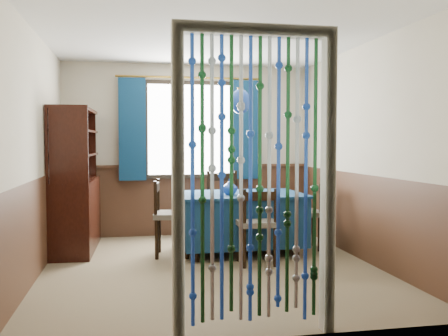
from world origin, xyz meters
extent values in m
plane|color=brown|center=(0.00, 0.00, 0.00)|extent=(4.00, 4.00, 0.00)
plane|color=silver|center=(0.00, 0.00, 2.50)|extent=(4.00, 4.00, 0.00)
plane|color=beige|center=(0.00, 2.00, 1.25)|extent=(3.60, 0.00, 3.60)
plane|color=beige|center=(0.00, -2.00, 1.25)|extent=(3.60, 0.00, 3.60)
plane|color=beige|center=(-1.80, 0.00, 1.25)|extent=(0.00, 4.00, 4.00)
plane|color=beige|center=(1.80, 0.00, 1.25)|extent=(0.00, 4.00, 4.00)
plane|color=#44291A|center=(0.00, 1.99, 0.50)|extent=(3.60, 0.00, 3.60)
plane|color=#44291A|center=(0.00, -1.99, 0.50)|extent=(3.60, 0.00, 3.60)
plane|color=#44291A|center=(-1.79, 0.00, 0.50)|extent=(0.00, 4.00, 4.00)
plane|color=#44291A|center=(1.79, 0.00, 0.50)|extent=(0.00, 4.00, 4.00)
cube|color=black|center=(0.00, 1.95, 1.55)|extent=(1.32, 0.12, 1.42)
cube|color=#0F2D4E|center=(0.48, 0.69, 0.41)|extent=(1.49, 1.03, 0.59)
cube|color=#0F2D4E|center=(0.48, 0.69, 0.72)|extent=(1.55, 1.09, 0.03)
cylinder|color=black|center=(-0.12, 0.31, 0.07)|extent=(0.07, 0.07, 0.14)
cylinder|color=black|center=(1.09, 0.33, 0.07)|extent=(0.07, 0.07, 0.14)
cylinder|color=black|center=(-0.13, 1.05, 0.07)|extent=(0.07, 0.07, 0.14)
cylinder|color=black|center=(1.08, 1.07, 0.07)|extent=(0.07, 0.07, 0.14)
cylinder|color=black|center=(0.35, -0.09, 0.22)|extent=(0.04, 0.04, 0.44)
cylinder|color=black|center=(0.70, -0.09, 0.22)|extent=(0.04, 0.04, 0.44)
cylinder|color=black|center=(0.36, 0.24, 0.22)|extent=(0.04, 0.04, 0.44)
cylinder|color=black|center=(0.70, 0.24, 0.22)|extent=(0.04, 0.04, 0.44)
cube|color=#5B5549|center=(0.53, 0.07, 0.47)|extent=(0.43, 0.41, 0.06)
cube|color=black|center=(0.53, -0.10, 0.79)|extent=(0.37, 0.04, 0.10)
cylinder|color=black|center=(0.35, -0.10, 0.65)|extent=(0.04, 0.04, 0.43)
cylinder|color=black|center=(0.70, -0.10, 0.65)|extent=(0.04, 0.04, 0.43)
cylinder|color=black|center=(0.62, 1.59, 0.24)|extent=(0.05, 0.05, 0.49)
cylinder|color=black|center=(0.22, 1.57, 0.24)|extent=(0.05, 0.05, 0.49)
cylinder|color=black|center=(0.63, 1.21, 0.24)|extent=(0.05, 0.05, 0.49)
cylinder|color=black|center=(0.24, 1.20, 0.24)|extent=(0.05, 0.05, 0.49)
cube|color=#5B5549|center=(0.43, 1.39, 0.52)|extent=(0.50, 0.48, 0.07)
cube|color=black|center=(0.42, 1.59, 0.88)|extent=(0.42, 0.06, 0.11)
cylinder|color=black|center=(0.62, 1.60, 0.73)|extent=(0.04, 0.04, 0.48)
cylinder|color=black|center=(0.22, 1.58, 0.73)|extent=(0.04, 0.04, 0.48)
cylinder|color=black|center=(-0.51, 0.88, 0.23)|extent=(0.05, 0.05, 0.46)
cylinder|color=black|center=(-0.56, 0.51, 0.23)|extent=(0.05, 0.05, 0.46)
cylinder|color=black|center=(-0.16, 0.83, 0.23)|extent=(0.05, 0.05, 0.46)
cylinder|color=black|center=(-0.21, 0.46, 0.23)|extent=(0.05, 0.05, 0.46)
cube|color=#5B5549|center=(-0.36, 0.67, 0.49)|extent=(0.49, 0.51, 0.06)
cube|color=black|center=(-0.54, 0.69, 0.83)|extent=(0.09, 0.40, 0.10)
cylinder|color=black|center=(-0.52, 0.88, 0.69)|extent=(0.04, 0.04, 0.45)
cylinder|color=black|center=(-0.57, 0.51, 0.69)|extent=(0.04, 0.04, 0.45)
cylinder|color=black|center=(1.47, 0.56, 0.22)|extent=(0.04, 0.04, 0.43)
cylinder|color=black|center=(1.52, 0.90, 0.22)|extent=(0.04, 0.04, 0.43)
cylinder|color=black|center=(1.15, 0.60, 0.22)|extent=(0.04, 0.04, 0.43)
cylinder|color=black|center=(1.20, 0.94, 0.22)|extent=(0.04, 0.04, 0.43)
cube|color=#5B5549|center=(1.33, 0.75, 0.46)|extent=(0.46, 0.47, 0.06)
cube|color=black|center=(1.50, 0.73, 0.78)|extent=(0.09, 0.36, 0.10)
cylinder|color=black|center=(1.48, 0.56, 0.64)|extent=(0.04, 0.04, 0.42)
cylinder|color=black|center=(1.53, 0.90, 0.64)|extent=(0.04, 0.04, 0.42)
cube|color=black|center=(-1.53, 1.20, 0.45)|extent=(0.52, 1.39, 0.90)
cube|color=black|center=(-1.53, 0.55, 1.34)|extent=(0.43, 0.06, 0.90)
cube|color=black|center=(-1.53, 1.85, 1.34)|extent=(0.43, 0.06, 0.90)
cube|color=black|center=(-1.53, 1.20, 1.77)|extent=(0.47, 1.38, 0.04)
cube|color=black|center=(-1.75, 1.20, 1.34)|extent=(0.08, 1.35, 0.90)
cube|color=black|center=(-1.50, 1.20, 1.21)|extent=(0.42, 1.30, 0.02)
cube|color=black|center=(-1.50, 1.20, 1.51)|extent=(0.42, 1.30, 0.02)
cylinder|color=olive|center=(0.48, 0.69, 2.18)|extent=(0.01, 0.01, 0.63)
ellipsoid|color=#163D9D|center=(0.48, 0.69, 1.87)|extent=(0.25, 0.25, 0.30)
cylinder|color=olive|center=(0.48, 0.69, 2.02)|extent=(0.08, 0.08, 0.03)
imported|color=#163D9D|center=(0.32, 0.55, 0.82)|extent=(0.21, 0.21, 0.18)
imported|color=beige|center=(-1.48, 0.92, 1.25)|extent=(0.22, 0.22, 0.05)
imported|color=beige|center=(-1.48, 1.56, 1.00)|extent=(0.22, 0.22, 0.20)
camera|label=1|loc=(-0.86, -5.31, 1.37)|focal=40.00mm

